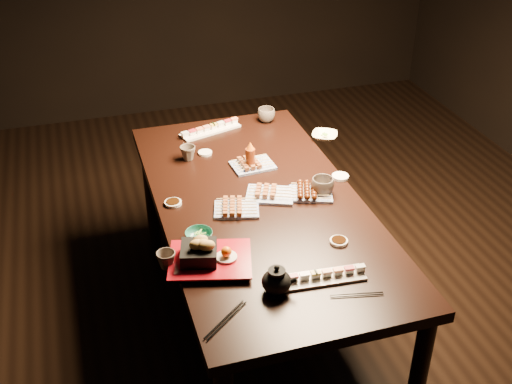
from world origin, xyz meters
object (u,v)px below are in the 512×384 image
(yakitori_plate_center, at_px, (237,206))
(teacup_near_left, at_px, (166,260))
(edamame_bowl_green, at_px, (199,236))
(teapot, at_px, (277,279))
(yakitori_plate_right, at_px, (270,191))
(teacup_mid_right, at_px, (322,186))
(tempura_tray, at_px, (210,252))
(sushi_platter_far, at_px, (210,128))
(dining_table, at_px, (259,267))
(teacup_far_right, at_px, (266,115))
(condiment_bottle, at_px, (250,155))
(sushi_platter_near, at_px, (321,275))
(yakitori_plate_left, at_px, (253,162))
(edamame_bowl_cream, at_px, (325,136))
(teacup_far_left, at_px, (188,153))

(yakitori_plate_center, relative_size, teacup_near_left, 2.60)
(edamame_bowl_green, distance_m, teapot, 0.45)
(yakitori_plate_right, relative_size, edamame_bowl_green, 1.90)
(teacup_near_left, distance_m, teacup_mid_right, 0.84)
(tempura_tray, bearing_deg, sushi_platter_far, 91.18)
(dining_table, bearing_deg, teacup_far_right, 85.50)
(condiment_bottle, bearing_deg, teacup_far_right, 63.93)
(sushi_platter_near, height_order, edamame_bowl_green, sushi_platter_near)
(yakitori_plate_right, height_order, teapot, teapot)
(sushi_platter_far, xyz_separation_m, yakitori_plate_left, (0.11, -0.44, 0.01))
(edamame_bowl_green, height_order, teapot, teapot)
(yakitori_plate_right, height_order, teacup_far_right, teacup_far_right)
(sushi_platter_far, relative_size, yakitori_plate_center, 1.74)
(yakitori_plate_right, distance_m, teacup_near_left, 0.66)
(sushi_platter_near, distance_m, teacup_near_left, 0.60)
(yakitori_plate_center, xyz_separation_m, edamame_bowl_cream, (0.64, 0.54, -0.01))
(dining_table, xyz_separation_m, condiment_bottle, (0.05, 0.30, 0.45))
(yakitori_plate_center, distance_m, yakitori_plate_right, 0.19)
(edamame_bowl_green, relative_size, teapot, 0.86)
(sushi_platter_far, bearing_deg, tempura_tray, 59.30)
(teacup_mid_right, bearing_deg, edamame_bowl_green, -163.75)
(edamame_bowl_green, xyz_separation_m, teacup_far_left, (0.10, 0.68, 0.02))
(teacup_mid_right, xyz_separation_m, teacup_far_left, (-0.52, 0.50, -0.00))
(sushi_platter_far, bearing_deg, yakitori_plate_left, 86.71)
(tempura_tray, bearing_deg, teacup_far_right, 77.30)
(yakitori_plate_center, height_order, teacup_far_left, teacup_far_left)
(edamame_bowl_green, relative_size, edamame_bowl_cream, 0.84)
(teacup_far_left, bearing_deg, yakitori_plate_center, -78.42)
(teacup_mid_right, xyz_separation_m, condiment_bottle, (-0.25, 0.32, 0.03))
(yakitori_plate_right, distance_m, teacup_far_right, 0.80)
(teacup_far_right, bearing_deg, dining_table, -109.97)
(sushi_platter_far, relative_size, yakitori_plate_left, 1.68)
(teacup_far_right, bearing_deg, sushi_platter_near, -99.29)
(edamame_bowl_green, bearing_deg, teacup_far_right, 58.43)
(teacup_near_left, relative_size, teapot, 0.57)
(edamame_bowl_cream, height_order, teacup_near_left, teacup_near_left)
(yakitori_plate_right, relative_size, yakitori_plate_left, 1.06)
(yakitori_plate_left, relative_size, condiment_bottle, 1.40)
(yakitori_plate_center, bearing_deg, sushi_platter_far, 100.15)
(teacup_near_left, bearing_deg, sushi_platter_near, -24.15)
(yakitori_plate_right, bearing_deg, teapot, -83.00)
(sushi_platter_far, relative_size, teacup_far_left, 4.33)
(teacup_far_right, bearing_deg, yakitori_plate_right, -106.57)
(tempura_tray, distance_m, teapot, 0.30)
(sushi_platter_far, height_order, condiment_bottle, condiment_bottle)
(dining_table, distance_m, tempura_tray, 0.66)
(yakitori_plate_center, xyz_separation_m, teacup_near_left, (-0.37, -0.30, 0.01))
(tempura_tray, relative_size, teapot, 2.42)
(yakitori_plate_left, xyz_separation_m, teapot, (-0.19, -0.92, 0.03))
(yakitori_plate_right, distance_m, teacup_mid_right, 0.24)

